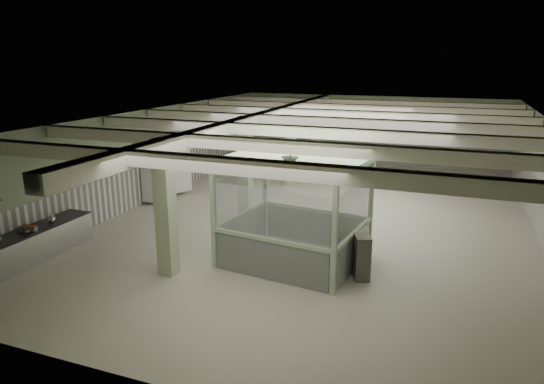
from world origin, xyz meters
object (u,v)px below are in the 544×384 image
(walkin_cooler, at_px, (163,174))
(filing_cabinet, at_px, (362,257))
(guard_booth, at_px, (295,194))
(prep_counter, at_px, (20,250))

(walkin_cooler, distance_m, filing_cabinet, 10.06)
(walkin_cooler, relative_size, guard_booth, 0.54)
(prep_counter, xyz_separation_m, filing_cabinet, (8.83, 2.50, 0.12))
(prep_counter, relative_size, filing_cabinet, 4.04)
(prep_counter, xyz_separation_m, walkin_cooler, (-0.08, 7.16, 0.53))
(walkin_cooler, bearing_deg, filing_cabinet, -27.56)
(prep_counter, relative_size, walkin_cooler, 2.18)
(walkin_cooler, bearing_deg, prep_counter, -89.33)
(prep_counter, distance_m, walkin_cooler, 7.18)
(guard_booth, bearing_deg, prep_counter, -149.18)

